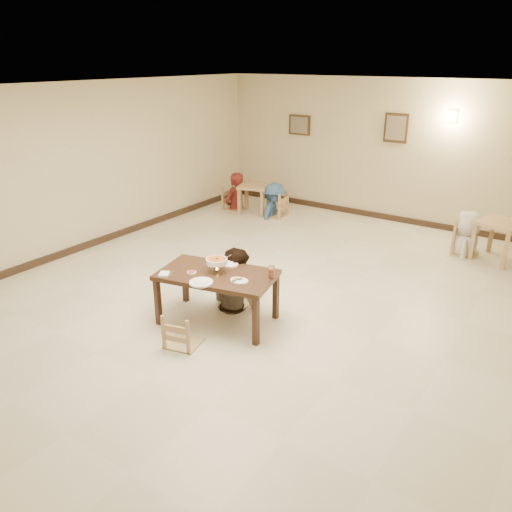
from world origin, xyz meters
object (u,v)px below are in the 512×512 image
Objects in this scene: curry_warmer at (217,261)px; drink_glass at (271,272)px; main_table at (217,278)px; chair_near at (182,314)px; bg_chair_ll at (235,188)px; bg_diner_a at (235,172)px; bg_chair_lr at (274,193)px; bg_chair_rl at (469,227)px; main_diner at (236,248)px; chair_far at (240,274)px; bg_diner_b at (274,183)px; bg_diner_c at (471,211)px; bg_table_left at (254,190)px; bg_table_right at (501,229)px.

drink_glass is (0.71, 0.24, -0.07)m from curry_warmer.
main_table is 1.94× the size of chair_near.
bg_diner_a is (0.00, 0.00, 0.37)m from bg_chair_ll.
bg_chair_lr is 1.08× the size of bg_chair_rl.
bg_diner_a reaches higher than chair_near.
bg_diner_a reaches higher than main_diner.
bg_chair_ll is (-2.92, 3.83, 0.08)m from chair_far.
chair_near is 0.57× the size of bg_diner_b.
bg_diner_b is 0.95× the size of bg_diner_c.
curry_warmer is 5.04m from bg_diner_c.
bg_table_left is 5.22m from bg_table_right.
bg_chair_lr reaches higher than bg_table_right.
main_table is at bearing -102.97° from chair_near.
chair_far is at bearing 141.11° from bg_chair_rl.
bg_diner_c is (2.18, 5.27, 0.37)m from chair_near.
bg_chair_rl is at bearing 70.56° from drink_glass.
bg_diner_b is (0.52, 0.03, 0.24)m from bg_table_left.
chair_near is 5.63m from bg_diner_b.
bg_table_left is 0.52m from bg_chair_ll.
bg_diner_b is at bearing 121.88° from drink_glass.
main_table is 0.74m from chair_near.
bg_diner_a is at bearing 123.93° from curry_warmer.
bg_chair_rl is 0.30m from bg_diner_c.
bg_chair_lr reaches higher than chair_far.
bg_chair_ll reaches higher than main_table.
chair_far is 1.37m from chair_near.
chair_far is at bearing 154.71° from drink_glass.
bg_table_left is 4.69m from bg_diner_c.
curry_warmer is at bearing -61.13° from bg_table_left.
bg_table_right is (2.73, 4.51, -0.05)m from main_table.
chair_far is 4.79m from bg_table_right.
bg_table_right is (2.75, 4.47, -0.28)m from curry_warmer.
curry_warmer is 5.37m from bg_chair_ll.
bg_chair_ll is (-5.74, -0.03, -0.07)m from bg_table_right.
bg_table_right is at bearing 53.82° from chair_far.
bg_chair_lr reaches higher than curry_warmer.
bg_diner_b is (1.04, 0.06, 0.25)m from bg_chair_ll.
main_table is 10.44× the size of drink_glass.
drink_glass is (0.78, -0.37, 0.36)m from chair_far.
bg_table_left is at bearing -92.99° from bg_chair_lr.
chair_far is at bearing -37.32° from bg_diner_c.
chair_far is 4.55m from bg_table_left.
drink_glass is 5.60m from bg_chair_ll.
main_diner is 1.60× the size of bg_chair_lr.
bg_chair_lr reaches higher than chair_near.
bg_chair_ll is 0.94× the size of bg_chair_lr.
chair_near is 0.86× the size of bg_chair_rl.
chair_near is 2.72× the size of curry_warmer.
bg_diner_c is (2.19, 4.56, 0.17)m from main_table.
main_diner is 4.91m from bg_diner_a.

